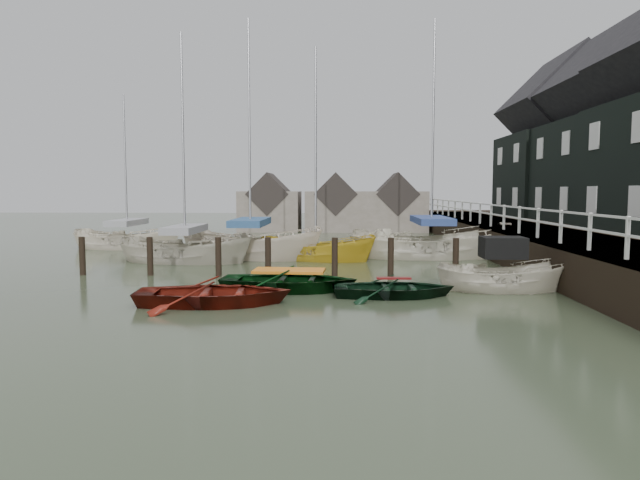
{
  "coord_description": "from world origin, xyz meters",
  "views": [
    {
      "loc": [
        1.45,
        -17.27,
        3.09
      ],
      "look_at": [
        0.71,
        2.0,
        1.4
      ],
      "focal_mm": 32.0,
      "sensor_mm": 36.0,
      "label": 1
    }
  ],
  "objects_px": {
    "sailboat_b": "(251,256)",
    "rowboat_dkgreen": "(394,296)",
    "sailboat_a": "(186,261)",
    "rowboat_green": "(289,290)",
    "sailboat_d": "(431,256)",
    "sailboat_e": "(128,247)",
    "motorboat": "(503,287)",
    "rowboat_red": "(214,304)",
    "sailboat_c": "(316,259)"
  },
  "relations": [
    {
      "from": "rowboat_red",
      "to": "sailboat_b",
      "type": "xyz_separation_m",
      "value": [
        -0.72,
        10.71,
        0.06
      ]
    },
    {
      "from": "sailboat_b",
      "to": "motorboat",
      "type": "bearing_deg",
      "value": -111.17
    },
    {
      "from": "rowboat_green",
      "to": "rowboat_dkgreen",
      "type": "relative_size",
      "value": 1.18
    },
    {
      "from": "rowboat_green",
      "to": "sailboat_c",
      "type": "xyz_separation_m",
      "value": [
        0.46,
        7.91,
        0.02
      ]
    },
    {
      "from": "sailboat_e",
      "to": "rowboat_green",
      "type": "bearing_deg",
      "value": -136.66
    },
    {
      "from": "rowboat_dkgreen",
      "to": "sailboat_b",
      "type": "bearing_deg",
      "value": 29.1
    },
    {
      "from": "sailboat_d",
      "to": "sailboat_e",
      "type": "bearing_deg",
      "value": 76.7
    },
    {
      "from": "rowboat_dkgreen",
      "to": "sailboat_c",
      "type": "xyz_separation_m",
      "value": [
        -2.67,
        8.76,
        0.02
      ]
    },
    {
      "from": "motorboat",
      "to": "sailboat_c",
      "type": "distance_m",
      "value": 9.86
    },
    {
      "from": "rowboat_green",
      "to": "sailboat_c",
      "type": "relative_size",
      "value": 0.4
    },
    {
      "from": "rowboat_red",
      "to": "sailboat_e",
      "type": "xyz_separation_m",
      "value": [
        -7.91,
        14.56,
        0.06
      ]
    },
    {
      "from": "rowboat_red",
      "to": "sailboat_c",
      "type": "distance_m",
      "value": 10.39
    },
    {
      "from": "rowboat_dkgreen",
      "to": "sailboat_c",
      "type": "distance_m",
      "value": 9.16
    },
    {
      "from": "rowboat_green",
      "to": "rowboat_dkgreen",
      "type": "height_order",
      "value": "rowboat_green"
    },
    {
      "from": "rowboat_green",
      "to": "sailboat_b",
      "type": "relative_size",
      "value": 0.35
    },
    {
      "from": "rowboat_red",
      "to": "sailboat_c",
      "type": "relative_size",
      "value": 0.4
    },
    {
      "from": "sailboat_e",
      "to": "rowboat_dkgreen",
      "type": "bearing_deg",
      "value": -130.65
    },
    {
      "from": "sailboat_e",
      "to": "sailboat_c",
      "type": "bearing_deg",
      "value": -108.43
    },
    {
      "from": "rowboat_green",
      "to": "sailboat_a",
      "type": "xyz_separation_m",
      "value": [
        -5.12,
        6.81,
        0.06
      ]
    },
    {
      "from": "rowboat_red",
      "to": "motorboat",
      "type": "bearing_deg",
      "value": -79.04
    },
    {
      "from": "sailboat_c",
      "to": "motorboat",
      "type": "bearing_deg",
      "value": -120.44
    },
    {
      "from": "sailboat_a",
      "to": "rowboat_red",
      "type": "bearing_deg",
      "value": -149.46
    },
    {
      "from": "sailboat_d",
      "to": "sailboat_e",
      "type": "relative_size",
      "value": 1.32
    },
    {
      "from": "sailboat_b",
      "to": "sailboat_d",
      "type": "bearing_deg",
      "value": -65.75
    },
    {
      "from": "rowboat_red",
      "to": "sailboat_e",
      "type": "height_order",
      "value": "sailboat_e"
    },
    {
      "from": "sailboat_d",
      "to": "sailboat_c",
      "type": "bearing_deg",
      "value": 100.21
    },
    {
      "from": "sailboat_a",
      "to": "sailboat_e",
      "type": "distance_m",
      "value": 7.22
    },
    {
      "from": "sailboat_b",
      "to": "rowboat_red",
      "type": "bearing_deg",
      "value": -155.1
    },
    {
      "from": "rowboat_red",
      "to": "rowboat_green",
      "type": "relative_size",
      "value": 1.0
    },
    {
      "from": "sailboat_a",
      "to": "sailboat_c",
      "type": "distance_m",
      "value": 5.68
    },
    {
      "from": "rowboat_red",
      "to": "rowboat_green",
      "type": "bearing_deg",
      "value": -44.6
    },
    {
      "from": "sailboat_b",
      "to": "sailboat_a",
      "type": "bearing_deg",
      "value": 144.35
    },
    {
      "from": "sailboat_d",
      "to": "sailboat_e",
      "type": "distance_m",
      "value": 15.85
    },
    {
      "from": "motorboat",
      "to": "rowboat_red",
      "type": "bearing_deg",
      "value": 106.83
    },
    {
      "from": "rowboat_red",
      "to": "sailboat_c",
      "type": "xyz_separation_m",
      "value": [
        2.29,
        10.13,
        0.02
      ]
    },
    {
      "from": "rowboat_green",
      "to": "sailboat_d",
      "type": "distance_m",
      "value": 10.63
    },
    {
      "from": "motorboat",
      "to": "sailboat_a",
      "type": "xyz_separation_m",
      "value": [
        -11.71,
        6.61,
        -0.04
      ]
    },
    {
      "from": "rowboat_green",
      "to": "sailboat_e",
      "type": "xyz_separation_m",
      "value": [
        -9.75,
        12.34,
        0.06
      ]
    },
    {
      "from": "sailboat_b",
      "to": "sailboat_e",
      "type": "height_order",
      "value": "sailboat_b"
    },
    {
      "from": "rowboat_dkgreen",
      "to": "sailboat_a",
      "type": "relative_size",
      "value": 0.33
    },
    {
      "from": "sailboat_b",
      "to": "sailboat_c",
      "type": "height_order",
      "value": "sailboat_b"
    },
    {
      "from": "rowboat_green",
      "to": "motorboat",
      "type": "distance_m",
      "value": 6.59
    },
    {
      "from": "rowboat_red",
      "to": "sailboat_d",
      "type": "bearing_deg",
      "value": -39.11
    },
    {
      "from": "motorboat",
      "to": "sailboat_e",
      "type": "bearing_deg",
      "value": 54.23
    },
    {
      "from": "sailboat_d",
      "to": "rowboat_dkgreen",
      "type": "bearing_deg",
      "value": 164.21
    },
    {
      "from": "sailboat_c",
      "to": "sailboat_d",
      "type": "relative_size",
      "value": 0.85
    },
    {
      "from": "rowboat_red",
      "to": "sailboat_c",
      "type": "bearing_deg",
      "value": -17.75
    },
    {
      "from": "rowboat_red",
      "to": "sailboat_e",
      "type": "bearing_deg",
      "value": 23.52
    },
    {
      "from": "rowboat_green",
      "to": "sailboat_e",
      "type": "distance_m",
      "value": 15.73
    },
    {
      "from": "sailboat_b",
      "to": "rowboat_dkgreen",
      "type": "bearing_deg",
      "value": -127.6
    }
  ]
}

